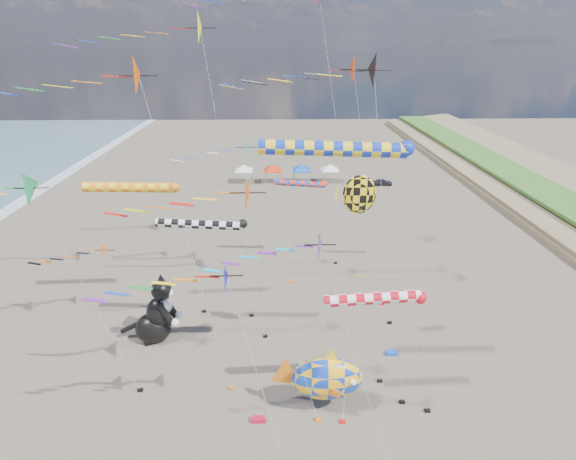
{
  "coord_description": "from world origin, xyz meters",
  "views": [
    {
      "loc": [
        -0.3,
        -16.25,
        22.96
      ],
      "look_at": [
        0.43,
        12.0,
        11.09
      ],
      "focal_mm": 28.0,
      "sensor_mm": 36.0,
      "label": 1
    }
  ],
  "objects_px": {
    "child_blue": "(306,366)",
    "fish_inflatable": "(326,379)",
    "cat_inflatable": "(154,309)",
    "parked_car": "(383,182)",
    "child_green": "(344,387)",
    "person_adult": "(299,371)"
  },
  "relations": [
    {
      "from": "person_adult",
      "to": "child_green",
      "type": "bearing_deg",
      "value": -48.29
    },
    {
      "from": "fish_inflatable",
      "to": "child_blue",
      "type": "height_order",
      "value": "fish_inflatable"
    },
    {
      "from": "child_green",
      "to": "fish_inflatable",
      "type": "bearing_deg",
      "value": -101.69
    },
    {
      "from": "person_adult",
      "to": "child_blue",
      "type": "distance_m",
      "value": 1.13
    },
    {
      "from": "cat_inflatable",
      "to": "fish_inflatable",
      "type": "distance_m",
      "value": 15.51
    },
    {
      "from": "person_adult",
      "to": "child_green",
      "type": "height_order",
      "value": "person_adult"
    },
    {
      "from": "child_green",
      "to": "person_adult",
      "type": "bearing_deg",
      "value": -173.35
    },
    {
      "from": "parked_car",
      "to": "person_adult",
      "type": "bearing_deg",
      "value": 162.46
    },
    {
      "from": "child_blue",
      "to": "fish_inflatable",
      "type": "bearing_deg",
      "value": -101.25
    },
    {
      "from": "fish_inflatable",
      "to": "child_blue",
      "type": "xyz_separation_m",
      "value": [
        -1.01,
        4.0,
        -2.28
      ]
    },
    {
      "from": "fish_inflatable",
      "to": "child_green",
      "type": "xyz_separation_m",
      "value": [
        1.53,
        1.63,
        -2.22
      ]
    },
    {
      "from": "cat_inflatable",
      "to": "fish_inflatable",
      "type": "xyz_separation_m",
      "value": [
        13.11,
        -8.3,
        -0.19
      ]
    },
    {
      "from": "fish_inflatable",
      "to": "person_adult",
      "type": "bearing_deg",
      "value": 117.39
    },
    {
      "from": "person_adult",
      "to": "parked_car",
      "type": "relative_size",
      "value": 0.49
    },
    {
      "from": "child_blue",
      "to": "parked_car",
      "type": "xyz_separation_m",
      "value": [
        16.22,
        47.22,
        0.07
      ]
    },
    {
      "from": "child_green",
      "to": "child_blue",
      "type": "height_order",
      "value": "child_green"
    },
    {
      "from": "person_adult",
      "to": "child_blue",
      "type": "bearing_deg",
      "value": 34.09
    },
    {
      "from": "cat_inflatable",
      "to": "child_blue",
      "type": "relative_size",
      "value": 5.91
    },
    {
      "from": "child_green",
      "to": "cat_inflatable",
      "type": "bearing_deg",
      "value": -172.97
    },
    {
      "from": "fish_inflatable",
      "to": "cat_inflatable",
      "type": "bearing_deg",
      "value": 147.65
    },
    {
      "from": "cat_inflatable",
      "to": "parked_car",
      "type": "xyz_separation_m",
      "value": [
        28.32,
        42.91,
        -2.4
      ]
    },
    {
      "from": "cat_inflatable",
      "to": "parked_car",
      "type": "height_order",
      "value": "cat_inflatable"
    }
  ]
}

